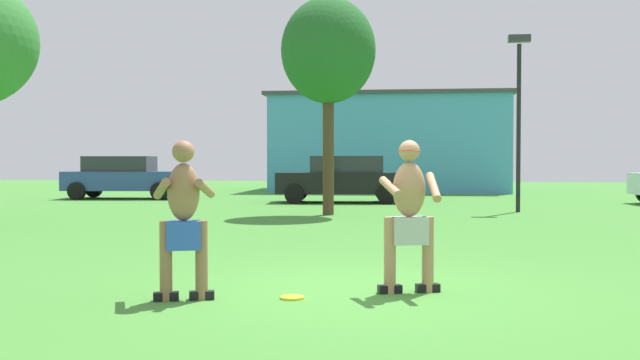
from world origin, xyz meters
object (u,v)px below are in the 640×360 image
player_with_cap (409,209)px  car_blue_far_end (124,177)px  frisbee (292,298)px  player_in_blue (184,216)px  car_black_near_post (342,178)px  lamp_post (519,101)px  tree_right_field (328,52)px

player_with_cap → car_blue_far_end: player_with_cap is taller
player_with_cap → car_blue_far_end: bearing=120.4°
frisbee → car_blue_far_end: (-9.30, 18.40, 0.81)m
player_in_blue → car_black_near_post: size_ratio=0.38×
lamp_post → frisbee: bearing=-107.9°
player_in_blue → car_blue_far_end: 20.33m
car_black_near_post → car_blue_far_end: 8.41m
car_black_near_post → tree_right_field: tree_right_field is taller
player_in_blue → frisbee: size_ratio=6.44×
player_with_cap → player_in_blue: (-2.34, -0.70, -0.05)m
player_with_cap → car_black_near_post: bearing=97.7°
car_blue_far_end → player_in_blue: bearing=-66.3°
car_black_near_post → lamp_post: size_ratio=0.90×
car_blue_far_end → lamp_post: bearing=-21.3°
player_with_cap → player_in_blue: 2.44m
car_black_near_post → frisbee: bearing=-86.6°
frisbee → car_black_near_post: size_ratio=0.06×
player_in_blue → lamp_post: 14.54m
car_black_near_post → tree_right_field: (0.13, -5.51, 3.46)m
car_black_near_post → player_in_blue: bearing=-90.4°
car_blue_far_end → tree_right_field: tree_right_field is taller
tree_right_field → lamp_post: bearing=17.9°
player_in_blue → tree_right_field: 12.17m
player_with_cap → car_black_near_post: size_ratio=0.38×
car_black_near_post → lamp_post: (5.25, -3.86, 2.25)m
car_blue_far_end → lamp_post: lamp_post is taller
lamp_post → tree_right_field: size_ratio=0.86×
lamp_post → car_black_near_post: bearing=143.7°
player_with_cap → tree_right_field: 11.67m
player_in_blue → player_with_cap: bearing=16.7°
player_in_blue → lamp_post: bearing=68.1°
player_in_blue → frisbee: 1.42m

